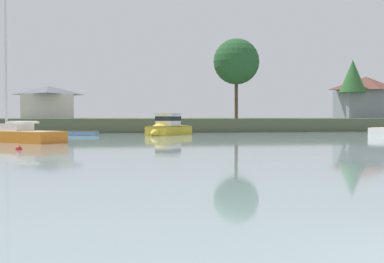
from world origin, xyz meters
The scene contains 9 objects.
far_shore_bank centered at (0.00, 89.94, 0.92)m, with size 203.51×57.20×1.84m, color #4C563D.
sailboat_orange centered at (-11.09, 39.78, 0.29)m, with size 9.01×8.81×14.61m.
dinghy_skyblue centered at (-5.48, 53.91, 0.17)m, with size 3.95×2.52×0.68m.
cruiser_yellow centered at (4.01, 53.54, 0.56)m, with size 6.89×8.44×4.42m.
mooring_buoy_red centered at (-9.43, 28.78, 0.07)m, with size 0.38×0.38×0.43m.
shore_tree_far_right centered at (16.63, 67.93, 10.08)m, with size 6.67×6.67×11.61m.
shore_tree_left_mid centered at (41.67, 79.80, 9.20)m, with size 4.74×4.74×10.33m.
cottage_near_water centered at (45.56, 82.06, 5.75)m, with size 10.78×6.75×7.56m.
cottage_hillside centered at (-10.41, 78.86, 4.42)m, with size 8.10×9.86×5.02m.
Camera 1 is at (-5.63, -6.09, 2.10)m, focal length 49.50 mm.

